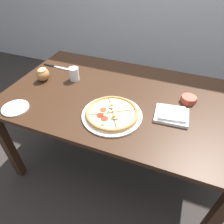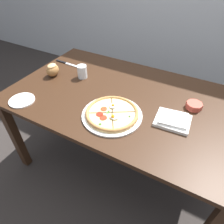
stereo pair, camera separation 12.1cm
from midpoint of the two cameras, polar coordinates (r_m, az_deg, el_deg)
ground_plane at (r=1.93m, az=-0.42°, el=-13.36°), size 12.00×12.00×0.00m
dining_table at (r=1.45m, az=-0.55°, el=2.11°), size 1.58×0.97×0.74m
pizza at (r=1.22m, az=-2.85°, el=-0.54°), size 0.37×0.37×0.05m
ramekin_bowl at (r=1.40m, az=18.80°, el=3.41°), size 0.10×0.10×0.04m
napkin_folded at (r=1.25m, az=14.07°, el=-0.83°), size 0.21×0.18×0.04m
bread_piece_near at (r=1.64m, az=-21.21°, el=10.02°), size 0.09×0.12×0.10m
knife_main at (r=1.82m, az=-17.55°, el=12.16°), size 0.26×0.03×0.01m
water_glass at (r=1.58m, az=-12.97°, el=10.29°), size 0.07×0.07×0.10m
side_saucer at (r=1.45m, az=-28.09°, el=0.90°), size 0.17×0.17×0.01m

